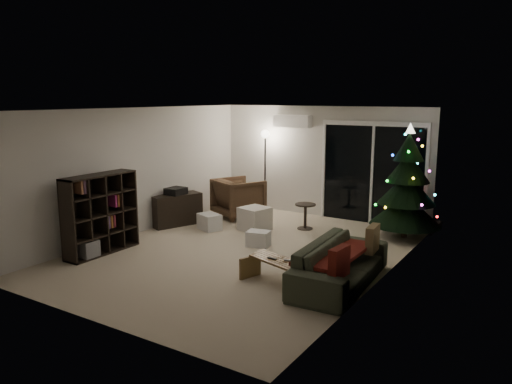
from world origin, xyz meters
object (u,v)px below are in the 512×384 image
at_px(bookshelf, 94,213).
at_px(christmas_tree, 407,181).
at_px(sofa, 340,264).
at_px(armchair, 239,198).
at_px(media_cabinet, 176,210).
at_px(coffee_table, 281,272).

relative_size(bookshelf, christmas_tree, 0.63).
bearing_deg(christmas_tree, sofa, -91.81).
bearing_deg(bookshelf, armchair, 78.90).
relative_size(bookshelf, media_cabinet, 1.31).
bearing_deg(christmas_tree, bookshelf, -139.02).
bearing_deg(armchair, bookshelf, 103.15).
xyz_separation_m(sofa, coffee_table, (-0.73, -0.46, -0.13)).
height_order(media_cabinet, christmas_tree, christmas_tree).
distance_m(sofa, coffee_table, 0.88).
height_order(armchair, christmas_tree, christmas_tree).
bearing_deg(sofa, christmas_tree, -5.01).
distance_m(armchair, coffee_table, 4.25).
bearing_deg(coffee_table, sofa, 50.26).
xyz_separation_m(media_cabinet, christmas_tree, (4.39, 1.66, 0.77)).
relative_size(coffee_table, christmas_tree, 0.51).
distance_m(media_cabinet, sofa, 4.50).
xyz_separation_m(bookshelf, christmas_tree, (4.39, 3.82, 0.41)).
height_order(coffee_table, christmas_tree, christmas_tree).
height_order(sofa, coffee_table, sofa).
bearing_deg(media_cabinet, coffee_table, -5.68).
relative_size(media_cabinet, sofa, 0.50).
bearing_deg(coffee_table, armchair, 150.45).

